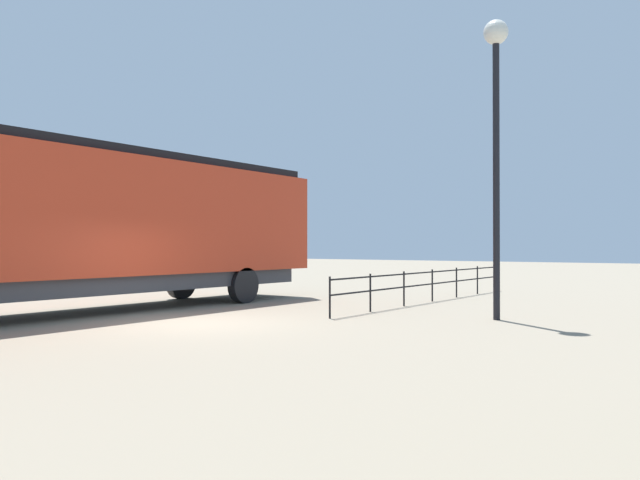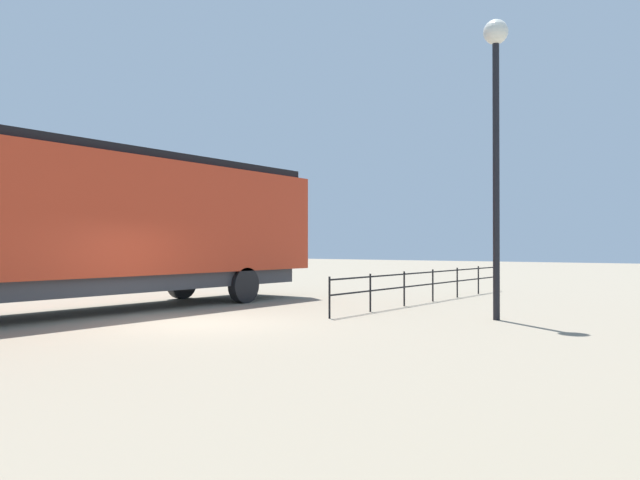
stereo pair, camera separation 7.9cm
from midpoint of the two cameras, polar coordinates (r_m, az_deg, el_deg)
The scene contains 4 objects.
ground_plane at distance 14.72m, azimuth -11.32°, elevation -7.43°, with size 120.00×120.00×0.00m, color gray.
locomotive at distance 17.38m, azimuth -21.56°, elevation 1.67°, with size 3.11×17.35×4.35m.
lamp_post at distance 15.96m, azimuth 15.83°, elevation 12.21°, with size 0.59×0.59×7.20m.
platform_fence at distance 20.30m, azimuth 10.32°, elevation -3.63°, with size 0.05×11.58×1.02m.
Camera 2 is at (10.71, -9.95, 1.76)m, focal length 35.22 mm.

